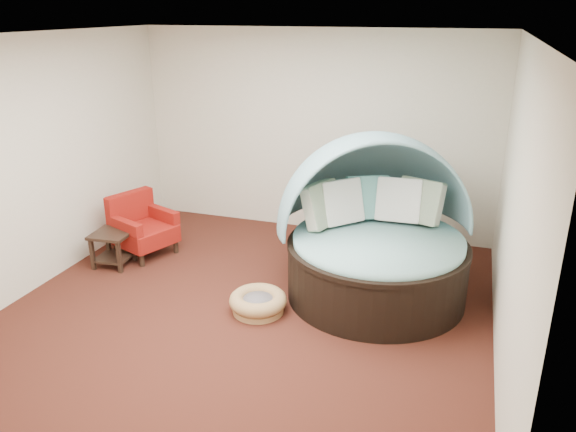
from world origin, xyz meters
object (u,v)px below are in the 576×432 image
(canopy_daybed, at_px, (376,222))
(red_armchair, at_px, (142,227))
(side_table, at_px, (113,244))
(pet_basket, at_px, (258,302))

(canopy_daybed, bearing_deg, red_armchair, 153.27)
(side_table, bearing_deg, canopy_daybed, 6.02)
(pet_basket, relative_size, red_armchair, 0.92)
(pet_basket, bearing_deg, red_armchair, 154.35)
(side_table, bearing_deg, red_armchair, 71.96)
(pet_basket, height_order, side_table, side_table)
(canopy_daybed, height_order, pet_basket, canopy_daybed)
(pet_basket, distance_m, red_armchair, 2.21)
(red_armchair, bearing_deg, canopy_daybed, 19.29)
(pet_basket, bearing_deg, canopy_daybed, 38.44)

